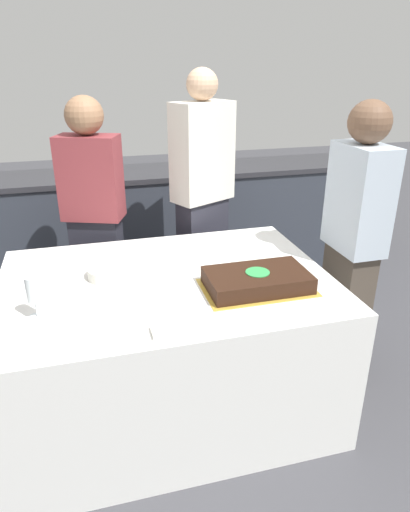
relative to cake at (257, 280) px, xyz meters
The scene contains 11 objects.
ground_plane 0.91m from the cake, 152.47° to the left, with size 14.00×14.00×0.00m, color #424247.
back_counter 1.92m from the cake, 102.02° to the left, with size 4.40×0.58×0.92m.
dining_table 0.61m from the cake, 152.47° to the left, with size 1.60×1.15×0.76m.
cake is the anchor object (origin of this frame).
plate_stack 0.72m from the cake, 155.09° to the left, with size 0.23×0.23×0.05m.
wine_glass 0.98m from the cake, behind, with size 0.07×0.07×0.19m.
side_plate_near_cake 0.32m from the cake, 74.12° to the left, with size 0.21×0.21×0.00m.
utensil_pile 0.53m from the cake, 149.48° to the right, with size 0.18×0.09×0.02m.
person_cutting_cake 1.00m from the cake, 90.00° to the left, with size 0.43×0.35×1.71m.
person_seated_right 0.66m from the cake, 18.18° to the left, with size 0.21×0.35×1.58m.
person_standing_back 1.22m from the cake, 124.82° to the left, with size 0.40×0.31×1.56m.
Camera 1 is at (-0.34, -1.98, 1.75)m, focal length 32.00 mm.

